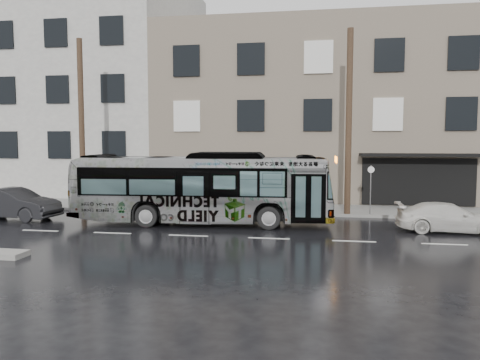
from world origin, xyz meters
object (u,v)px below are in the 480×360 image
Objects in this scene: white_sedan at (448,217)px; dark_sedan at (13,204)px; sign_post at (370,190)px; bus at (202,188)px; utility_pole_rear at (82,124)px; utility_pole_front at (349,122)px.

dark_sedan is at bearing 90.60° from white_sedan.
sign_post is 8.29m from bus.
utility_pole_rear is at bearing 64.07° from bus.
utility_pole_rear is 3.75× the size of sign_post.
bus is (7.39, -3.03, -3.03)m from utility_pole_rear.
dark_sedan is (-15.85, -3.36, -3.91)m from utility_pole_front.
white_sedan is at bearing -84.20° from dark_sedan.
white_sedan is 19.72m from dark_sedan.
utility_pole_front is 3.48m from sign_post.
sign_post is 0.53× the size of dark_sedan.
utility_pole_rear is 1.99× the size of dark_sedan.
utility_pole_rear is at bearing 79.97° from white_sedan.
dark_sedan is at bearing -168.04° from utility_pole_front.
utility_pole_front is at bearing 50.03° from white_sedan.
utility_pole_front is 14.00m from utility_pole_rear.
utility_pole_rear reaches higher than bus.
dark_sedan reaches higher than white_sedan.
sign_post is 17.29m from dark_sedan.
dark_sedan is at bearing -168.79° from sign_post.
utility_pole_front is 7.88m from bus.
bus reaches higher than dark_sedan.
utility_pole_rear is 0.78× the size of bus.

